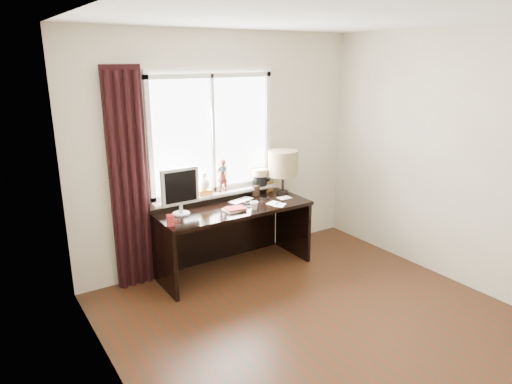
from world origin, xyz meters
TOP-DOWN VIEW (x-y plane):
  - floor at (0.00, 0.00)m, footprint 3.50×4.00m
  - ceiling at (0.00, 0.00)m, footprint 3.50×4.00m
  - wall_back at (0.00, 2.00)m, footprint 3.50×0.00m
  - wall_left at (-1.75, 0.00)m, footprint 0.00×4.00m
  - wall_right at (1.75, 0.00)m, footprint 0.00×4.00m
  - laptop at (0.06, 1.72)m, footprint 0.34×0.27m
  - mug at (0.04, 1.42)m, footprint 0.12×0.12m
  - red_cup at (-0.90, 1.46)m, footprint 0.08×0.08m
  - window at (-0.13, 1.95)m, footprint 1.52×0.21m
  - curtain at (-1.13, 1.91)m, footprint 0.38×0.09m
  - desk at (-0.10, 1.73)m, footprint 1.70×0.70m
  - monitor at (-0.68, 1.70)m, footprint 0.40×0.18m
  - notebook_stack at (-0.16, 1.50)m, footprint 0.24×0.18m
  - brush_holder at (0.34, 1.84)m, footprint 0.09×0.09m
  - icon_frame at (0.56, 1.87)m, footprint 0.10×0.03m
  - table_lamp at (0.65, 1.74)m, footprint 0.35×0.35m
  - loose_papers at (0.41, 1.48)m, footprint 0.39×0.33m
  - desk_cables at (0.14, 1.63)m, footprint 0.48×0.34m

SIDE VIEW (x-z plane):
  - floor at x=0.00m, z-range 0.00..0.00m
  - desk at x=-0.10m, z-range 0.13..0.88m
  - loose_papers at x=0.41m, z-range 0.75..0.75m
  - desk_cables at x=0.14m, z-range 0.75..0.76m
  - laptop at x=0.06m, z-range 0.75..0.77m
  - notebook_stack at x=-0.16m, z-range 0.75..0.78m
  - mug at x=0.04m, z-range 0.75..0.84m
  - red_cup at x=-0.90m, z-range 0.75..0.85m
  - brush_holder at x=0.34m, z-range 0.69..0.94m
  - icon_frame at x=0.56m, z-range 0.75..0.88m
  - monitor at x=-0.68m, z-range 0.78..1.27m
  - table_lamp at x=0.65m, z-range 0.85..1.37m
  - curtain at x=-1.13m, z-range -0.01..2.24m
  - wall_back at x=0.00m, z-range 0.00..2.60m
  - wall_left at x=-1.75m, z-range 0.00..2.60m
  - wall_right at x=1.75m, z-range 0.00..2.60m
  - window at x=-0.13m, z-range 0.61..2.01m
  - ceiling at x=0.00m, z-range 2.60..2.60m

